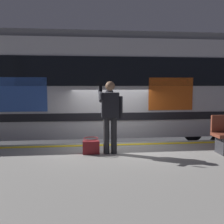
# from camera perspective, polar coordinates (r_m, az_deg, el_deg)

# --- Properties ---
(ground_plane) EXTENTS (25.02, 25.02, 0.00)m
(ground_plane) POSITION_cam_1_polar(r_m,az_deg,el_deg) (7.53, 0.79, -14.51)
(ground_plane) COLOR #3D3D3F
(platform) EXTENTS (13.53, 4.51, 1.03)m
(platform) POSITION_cam_1_polar(r_m,az_deg,el_deg) (5.27, 3.93, -17.89)
(platform) COLOR gray
(platform) RESTS_ON ground
(safety_line) EXTENTS (13.26, 0.16, 0.01)m
(safety_line) POSITION_cam_1_polar(r_m,az_deg,el_deg) (6.93, 1.10, -7.37)
(safety_line) COLOR yellow
(safety_line) RESTS_ON platform
(track_rail_near) EXTENTS (17.59, 0.08, 0.16)m
(track_rail_near) POSITION_cam_1_polar(r_m,az_deg,el_deg) (9.03, -0.48, -10.41)
(track_rail_near) COLOR slate
(track_rail_near) RESTS_ON ground
(track_rail_far) EXTENTS (17.59, 0.08, 0.16)m
(track_rail_far) POSITION_cam_1_polar(r_m,az_deg,el_deg) (10.41, -1.28, -8.15)
(track_rail_far) COLOR slate
(track_rail_far) RESTS_ON ground
(train_carriage) EXTENTS (13.13, 2.95, 4.17)m
(train_carriage) POSITION_cam_1_polar(r_m,az_deg,el_deg) (9.33, -3.48, 5.96)
(train_carriage) COLOR silver
(train_carriage) RESTS_ON ground
(passenger) EXTENTS (0.57, 0.55, 1.71)m
(passenger) POSITION_cam_1_polar(r_m,az_deg,el_deg) (5.93, -0.41, 0.19)
(passenger) COLOR #262628
(passenger) RESTS_ON platform
(handbag) EXTENTS (0.39, 0.35, 0.38)m
(handbag) POSITION_cam_1_polar(r_m,az_deg,el_deg) (6.06, -4.74, -7.73)
(handbag) COLOR maroon
(handbag) RESTS_ON platform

